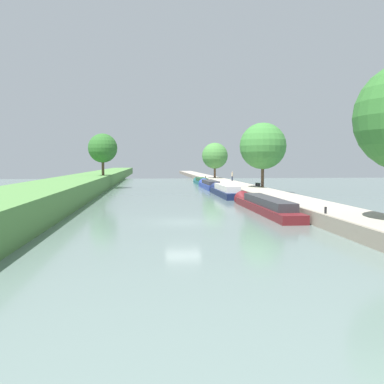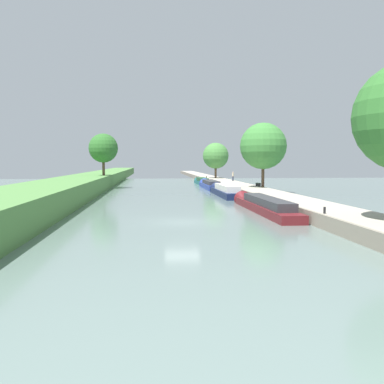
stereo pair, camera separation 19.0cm
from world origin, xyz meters
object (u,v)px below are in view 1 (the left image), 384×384
Objects in this scene: narrowboat_maroon at (263,205)px; mooring_bollard_far at (206,177)px; narrowboat_teal at (201,181)px; person_walking at (232,176)px; narrowboat_blue at (209,185)px; mooring_bollard_near at (326,210)px; park_bench at (258,184)px; narrowboat_navy at (225,191)px.

narrowboat_maroon is 37.33× the size of mooring_bollard_far.
person_walking is (4.92, -6.53, 1.25)m from narrowboat_teal.
narrowboat_blue is 30.86× the size of mooring_bollard_near.
park_bench is at bearing -88.99° from person_walking.
mooring_bollard_near reaches higher than narrowboat_teal.
person_walking reaches higher than narrowboat_blue.
mooring_bollard_near is 1.00× the size of mooring_bollard_far.
narrowboat_navy is at bearing -103.63° from person_walking.
narrowboat_teal is (-0.02, 45.42, -0.02)m from narrowboat_maroon.
narrowboat_blue is at bearing -95.83° from mooring_bollard_far.
mooring_bollard_far is at bearing 104.36° from person_walking.
narrowboat_blue is 11.81m from park_bench.
narrowboat_navy is 9.41× the size of park_bench.
park_bench is (3.50, -29.53, 0.12)m from mooring_bollard_far.
narrowboat_maroon is at bearing -91.90° from mooring_bollard_far.
narrowboat_blue is at bearing 89.67° from narrowboat_navy.
narrowboat_blue is 41.64m from mooring_bollard_near.
narrowboat_teal is 54.72m from mooring_bollard_near.
mooring_bollard_far is (1.95, 19.08, 0.57)m from narrowboat_blue.
park_bench is (0.30, -17.03, -0.53)m from person_walking.
mooring_bollard_near is (2.03, -26.57, 0.52)m from narrowboat_navy.
narrowboat_navy is at bearing -90.63° from narrowboat_teal.
narrowboat_navy is 8.50× the size of person_walking.
narrowboat_blue is 13.10m from narrowboat_teal.
narrowboat_navy is at bearing -90.33° from narrowboat_blue.
person_walking reaches higher than narrowboat_navy.
narrowboat_navy reaches higher than park_bench.
mooring_bollard_near is at bearing -96.42° from park_bench.
park_bench is (3.50, 31.13, 0.12)m from mooring_bollard_near.
park_bench is at bearing 83.58° from mooring_bollard_near.
narrowboat_navy is 28.12m from narrowboat_teal.
narrowboat_navy is at bearing 94.38° from mooring_bollard_near.
narrowboat_maroon is at bearing -89.57° from narrowboat_blue.
narrowboat_teal is 7.72× the size of person_walking.
narrowboat_navy reaches higher than narrowboat_maroon.
narrowboat_maroon is 17.30m from narrowboat_navy.
narrowboat_blue is 30.86× the size of mooring_bollard_far.
narrowboat_teal is 8.55× the size of park_bench.
narrowboat_teal is 24.14m from park_bench.
person_walking is at bearing 82.81° from narrowboat_maroon.
person_walking is 3.69× the size of mooring_bollard_far.
narrowboat_teal is 8.27m from person_walking.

